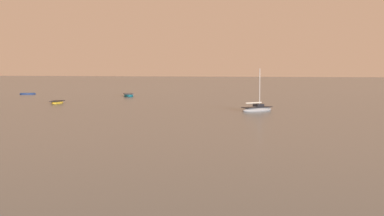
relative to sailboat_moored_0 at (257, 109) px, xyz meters
name	(u,v)px	position (x,y,z in m)	size (l,w,h in m)	color
sailboat_moored_0	(257,109)	(0.00, 0.00, 0.00)	(3.34, 4.54, 4.96)	gray
rowboat_moored_0	(57,102)	(-29.38, 5.92, -0.06)	(2.11, 3.76, 0.56)	gold
rowboat_moored_2	(129,95)	(-30.37, 29.84, -0.01)	(3.73, 4.86, 0.74)	#197084
rowboat_moored_4	(28,94)	(-51.81, 31.03, -0.08)	(3.07, 2.60, 0.48)	navy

